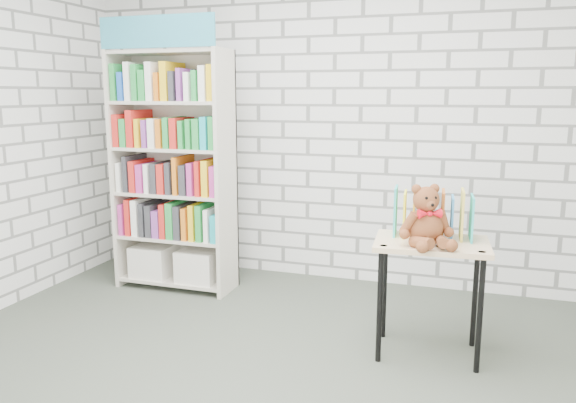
% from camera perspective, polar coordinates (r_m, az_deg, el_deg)
% --- Properties ---
extents(ground, '(4.50, 4.50, 0.00)m').
position_cam_1_polar(ground, '(3.42, -3.95, -17.85)').
color(ground, '#3F463B').
rests_on(ground, ground).
extents(room_shell, '(4.52, 4.02, 2.81)m').
position_cam_1_polar(room_shell, '(3.00, -4.41, 13.56)').
color(room_shell, silver).
rests_on(room_shell, ground).
extents(bookshelf, '(1.00, 0.39, 2.24)m').
position_cam_1_polar(bookshelf, '(4.79, -11.53, 3.19)').
color(bookshelf, beige).
rests_on(bookshelf, ground).
extents(display_table, '(0.72, 0.53, 0.74)m').
position_cam_1_polar(display_table, '(3.62, 14.32, -5.52)').
color(display_table, '#DAAF83').
rests_on(display_table, ground).
extents(table_books, '(0.50, 0.25, 0.29)m').
position_cam_1_polar(table_books, '(3.67, 14.50, -1.31)').
color(table_books, '#2BBBB8').
rests_on(table_books, display_table).
extents(teddy_bear, '(0.35, 0.34, 0.37)m').
position_cam_1_polar(teddy_bear, '(3.46, 13.88, -1.96)').
color(teddy_bear, brown).
rests_on(teddy_bear, display_table).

